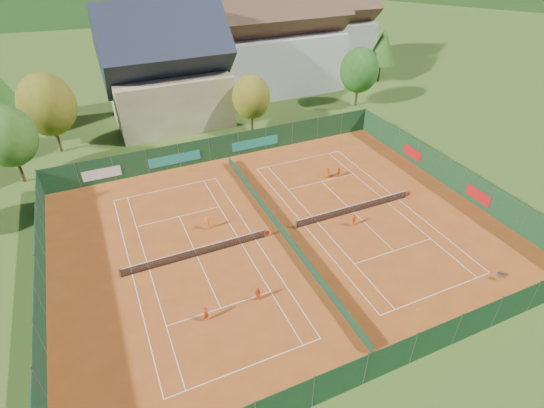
{
  "coord_description": "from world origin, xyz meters",
  "views": [
    {
      "loc": [
        -13.41,
        -27.87,
        24.5
      ],
      "look_at": [
        0.0,
        2.0,
        2.0
      ],
      "focal_mm": 28.0,
      "sensor_mm": 36.0,
      "label": 1
    }
  ],
  "objects": [
    {
      "name": "ball_hopper",
      "position": [
        13.51,
        -12.73,
        0.56
      ],
      "size": [
        0.34,
        0.34,
        0.8
      ],
      "color": "slate",
      "rests_on": "ground"
    },
    {
      "name": "loose_ball_1",
      "position": [
        5.42,
        -12.59,
        0.03
      ],
      "size": [
        0.07,
        0.07,
        0.07
      ],
      "primitive_type": "sphere",
      "color": "#CCD833",
      "rests_on": "ground"
    },
    {
      "name": "mountain_backdrop",
      "position": [
        28.54,
        233.48,
        -39.64
      ],
      "size": [
        820.0,
        530.0,
        242.0
      ],
      "color": "black",
      "rests_on": "ground"
    },
    {
      "name": "player_left_far",
      "position": [
        -5.99,
        3.36,
        0.71
      ],
      "size": [
        1.04,
        0.81,
        1.42
      ],
      "primitive_type": "imported",
      "rotation": [
        0.0,
        0.0,
        2.79
      ],
      "color": "orange",
      "rests_on": "ground"
    },
    {
      "name": "hotel_block_b",
      "position": [
        30.0,
        44.0,
        6.62
      ],
      "size": [
        17.28,
        10.0,
        15.5
      ],
      "color": "silver",
      "rests_on": "ground"
    },
    {
      "name": "hotel_block_a",
      "position": [
        16.0,
        36.0,
        7.38
      ],
      "size": [
        21.6,
        11.0,
        17.25
      ],
      "color": "silver",
      "rests_on": "ground"
    },
    {
      "name": "tree_center",
      "position": [
        6.0,
        22.0,
        4.72
      ],
      "size": [
        5.01,
        5.01,
        7.6
      ],
      "color": "#442D18",
      "rests_on": "ground"
    },
    {
      "name": "fence_west",
      "position": [
        -20.0,
        0.0,
        1.5
      ],
      "size": [
        0.04,
        32.0,
        3.0
      ],
      "color": "#153B23",
      "rests_on": "ground"
    },
    {
      "name": "court_divider",
      "position": [
        0.0,
        0.0,
        0.5
      ],
      "size": [
        0.03,
        28.8,
        1.0
      ],
      "color": "#12331F",
      "rests_on": "ground"
    },
    {
      "name": "tree_east_back",
      "position": [
        26.0,
        40.0,
        6.74
      ],
      "size": [
        7.15,
        7.15,
        10.86
      ],
      "color": "#48331A",
      "rests_on": "ground"
    },
    {
      "name": "chalet",
      "position": [
        -3.0,
        30.0,
        6.62
      ],
      "size": [
        16.2,
        12.0,
        16.0
      ],
      "color": "#CABA8E",
      "rests_on": "ground"
    },
    {
      "name": "tree_east_front",
      "position": [
        24.0,
        24.0,
        5.39
      ],
      "size": [
        5.72,
        5.72,
        8.69
      ],
      "color": "#49291A",
      "rests_on": "ground"
    },
    {
      "name": "player_right_near",
      "position": [
        6.77,
        -1.81,
        0.68
      ],
      "size": [
        0.85,
        0.68,
        1.35
      ],
      "primitive_type": "imported",
      "rotation": [
        0.0,
        0.0,
        0.53
      ],
      "color": "orange",
      "rests_on": "ground"
    },
    {
      "name": "court_markings_right",
      "position": [
        8.0,
        0.0,
        0.01
      ],
      "size": [
        11.03,
        23.83,
        0.0
      ],
      "color": "white",
      "rests_on": "ground"
    },
    {
      "name": "player_left_mid",
      "position": [
        -5.13,
        -6.85,
        0.65
      ],
      "size": [
        0.8,
        0.76,
        1.29
      ],
      "primitive_type": "imported",
      "rotation": [
        0.0,
        0.0,
        -0.62
      ],
      "color": "#D65013",
      "rests_on": "ground"
    },
    {
      "name": "tree_west_mid",
      "position": [
        -18.0,
        26.0,
        6.07
      ],
      "size": [
        6.44,
        6.44,
        9.78
      ],
      "color": "#4E371B",
      "rests_on": "ground"
    },
    {
      "name": "player_right_far_b",
      "position": [
        10.21,
        6.58,
        0.59
      ],
      "size": [
        1.05,
        0.98,
        1.18
      ],
      "primitive_type": "imported",
      "rotation": [
        0.0,
        0.0,
        3.87
      ],
      "color": "#CF5212",
      "rests_on": "ground"
    },
    {
      "name": "fence_south",
      "position": [
        0.0,
        -16.0,
        1.5
      ],
      "size": [
        40.0,
        0.04,
        3.0
      ],
      "color": "#133519",
      "rests_on": "ground"
    },
    {
      "name": "fence_north",
      "position": [
        -0.46,
        15.99,
        1.47
      ],
      "size": [
        40.0,
        0.1,
        3.0
      ],
      "color": "#153A1D",
      "rests_on": "ground"
    },
    {
      "name": "tree_west_front",
      "position": [
        -22.0,
        20.0,
        5.39
      ],
      "size": [
        5.72,
        5.72,
        8.69
      ],
      "color": "#492F1A",
      "rests_on": "ground"
    },
    {
      "name": "tennis_net_left",
      "position": [
        -7.85,
        0.0,
        0.51
      ],
      "size": [
        13.3,
        0.1,
        1.02
      ],
      "color": "#59595B",
      "rests_on": "ground"
    },
    {
      "name": "ground",
      "position": [
        0.0,
        0.0,
        -0.02
      ],
      "size": [
        600.0,
        600.0,
        0.0
      ],
      "primitive_type": "plane",
      "color": "#345219",
      "rests_on": "ground"
    },
    {
      "name": "player_right_far_a",
      "position": [
        9.03,
        6.94,
        0.65
      ],
      "size": [
        0.71,
        0.53,
        1.31
      ],
      "primitive_type": "imported",
      "rotation": [
        0.0,
        0.0,
        3.34
      ],
      "color": "#E14714",
      "rests_on": "ground"
    },
    {
      "name": "court_markings_left",
      "position": [
        -8.0,
        0.0,
        0.01
      ],
      "size": [
        11.03,
        23.83,
        0.0
      ],
      "color": "white",
      "rests_on": "ground"
    },
    {
      "name": "clay_pad",
      "position": [
        0.0,
        0.0,
        0.01
      ],
      "size": [
        40.0,
        32.0,
        0.01
      ],
      "primitive_type": "cube",
      "color": "#9C4317",
      "rests_on": "ground"
    },
    {
      "name": "loose_ball_2",
      "position": [
        4.38,
        5.52,
        0.03
      ],
      "size": [
        0.07,
        0.07,
        0.07
      ],
      "primitive_type": "sphere",
      "color": "#CCD833",
      "rests_on": "ground"
    },
    {
      "name": "tree_east_mid",
      "position": [
        34.0,
        32.0,
        6.06
      ],
      "size": [
        5.04,
        5.04,
        9.0
      ],
      "color": "#473019",
      "rests_on": "ground"
    },
    {
      "name": "player_left_near",
      "position": [
        -9.3,
        -7.05,
        0.71
      ],
      "size": [
        0.62,
        0.57,
        1.41
      ],
      "primitive_type": "imported",
      "rotation": [
        0.0,
        0.0,
        0.59
      ],
      "color": "#D84513",
      "rests_on": "ground"
    },
    {
      "name": "fence_east",
      "position": [
        20.0,
        0.05,
        1.48
      ],
      "size": [
        0.09,
        32.0,
        3.0
      ],
      "color": "#153B1D",
      "rests_on": "ground"
    },
    {
      "name": "tennis_net_right",
      "position": [
        8.15,
        0.0,
        0.51
      ],
      "size": [
        13.3,
        0.1,
        1.02
      ],
      "color": "#59595B",
      "rests_on": "ground"
    },
    {
      "name": "loose_ball_0",
      "position": [
        -8.66,
        -6.94,
        0.03
      ],
      "size": [
        0.07,
        0.07,
        0.07
      ],
      "primitive_type": "sphere",
      "color": "#CCD833",
      "rests_on": "ground"
    }
  ]
}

